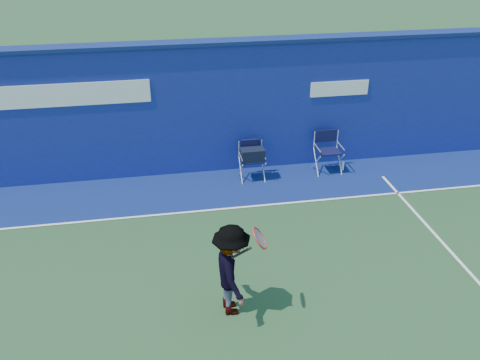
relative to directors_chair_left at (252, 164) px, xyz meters
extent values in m
plane|color=#254626|center=(-1.43, -4.46, -0.39)|extent=(80.00, 80.00, 0.00)
cube|color=navy|center=(-1.43, 0.74, 1.11)|extent=(24.00, 0.40, 3.00)
cube|color=navy|center=(-1.43, 0.74, 2.65)|extent=(24.00, 0.50, 0.08)
cube|color=white|center=(-4.43, 0.53, 1.71)|extent=(4.50, 0.02, 0.50)
cube|color=white|center=(2.17, 0.53, 1.51)|extent=(1.40, 0.02, 0.35)
cube|color=navy|center=(-1.43, -0.36, -0.38)|extent=(24.00, 1.80, 0.01)
cube|color=white|center=(-1.43, -1.26, -0.37)|extent=(24.00, 0.06, 0.01)
cube|color=#0E0F34|center=(0.00, -0.01, 0.10)|extent=(0.47, 0.40, 0.03)
cube|color=silver|center=(0.00, 0.22, 0.30)|extent=(0.54, 0.02, 0.39)
cube|color=#0E0F34|center=(0.00, 0.22, 0.37)|extent=(0.47, 0.03, 0.27)
cube|color=black|center=(0.00, -0.04, 0.25)|extent=(0.54, 0.31, 0.29)
cube|color=#0E0F34|center=(0.00, 0.22, 0.41)|extent=(0.39, 0.06, 0.21)
cube|color=#0E0F34|center=(1.86, 0.05, 0.14)|extent=(0.51, 0.43, 0.03)
cube|color=silver|center=(1.86, 0.30, 0.35)|extent=(0.58, 0.03, 0.42)
cube|color=#0E0F34|center=(1.86, 0.30, 0.44)|extent=(0.51, 0.03, 0.30)
cylinder|color=white|center=(2.25, 0.05, -0.27)|extent=(0.07, 0.07, 0.22)
imported|color=#EA4738|center=(-1.16, -4.27, 0.39)|extent=(0.65, 1.04, 1.55)
torus|color=red|center=(-0.76, -4.39, 1.02)|extent=(0.30, 0.41, 0.32)
cylinder|color=gray|center=(-0.76, -4.39, 1.02)|extent=(0.23, 0.34, 0.26)
cylinder|color=black|center=(-1.04, -4.45, 0.83)|extent=(0.30, 0.09, 0.22)
camera|label=1|loc=(-2.09, -10.32, 5.23)|focal=38.00mm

